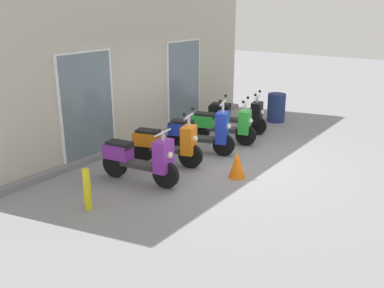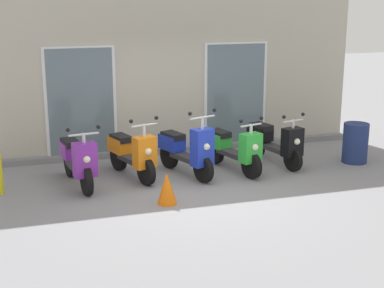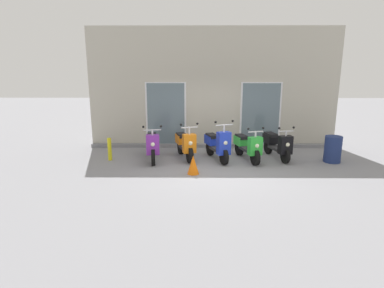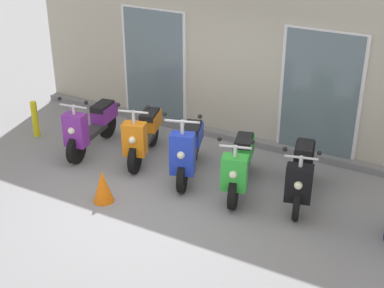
# 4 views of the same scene
# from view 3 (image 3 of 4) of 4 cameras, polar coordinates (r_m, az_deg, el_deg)

# --- Properties ---
(ground_plane) EXTENTS (40.00, 40.00, 0.00)m
(ground_plane) POSITION_cam_3_polar(r_m,az_deg,el_deg) (9.57, 4.34, -3.98)
(ground_plane) COLOR gray
(storefront_facade) EXTENTS (8.69, 0.50, 4.15)m
(storefront_facade) POSITION_cam_3_polar(r_m,az_deg,el_deg) (11.72, 3.71, 9.29)
(storefront_facade) COLOR #B2AD9E
(storefront_facade) RESTS_ON ground_plane
(scooter_purple) EXTENTS (0.63, 1.64, 1.18)m
(scooter_purple) POSITION_cam_3_polar(r_m,az_deg,el_deg) (10.19, -6.89, -0.15)
(scooter_purple) COLOR black
(scooter_purple) RESTS_ON ground_plane
(scooter_orange) EXTENTS (0.77, 1.53, 1.21)m
(scooter_orange) POSITION_cam_3_polar(r_m,az_deg,el_deg) (10.29, -1.21, -0.00)
(scooter_orange) COLOR black
(scooter_orange) RESTS_ON ground_plane
(scooter_blue) EXTENTS (0.83, 1.52, 1.32)m
(scooter_blue) POSITION_cam_3_polar(r_m,az_deg,el_deg) (10.12, 4.42, -0.08)
(scooter_blue) COLOR black
(scooter_blue) RESTS_ON ground_plane
(scooter_green) EXTENTS (0.76, 1.60, 1.13)m
(scooter_green) POSITION_cam_3_polar(r_m,az_deg,el_deg) (10.25, 9.54, -0.33)
(scooter_green) COLOR black
(scooter_green) RESTS_ON ground_plane
(scooter_black) EXTENTS (0.71, 1.56, 1.11)m
(scooter_black) POSITION_cam_3_polar(r_m,az_deg,el_deg) (10.59, 14.52, 0.01)
(scooter_black) COLOR black
(scooter_black) RESTS_ON ground_plane
(traffic_cone) EXTENTS (0.32, 0.32, 0.52)m
(traffic_cone) POSITION_cam_3_polar(r_m,az_deg,el_deg) (8.87, 0.21, -3.60)
(traffic_cone) COLOR orange
(traffic_cone) RESTS_ON ground_plane
(trash_bin) EXTENTS (0.50, 0.50, 0.80)m
(trash_bin) POSITION_cam_3_polar(r_m,az_deg,el_deg) (10.79, 23.23, -0.83)
(trash_bin) COLOR navy
(trash_bin) RESTS_ON ground_plane
(curb_bollard) EXTENTS (0.12, 0.12, 0.70)m
(curb_bollard) POSITION_cam_3_polar(r_m,az_deg,el_deg) (10.42, -14.10, -0.88)
(curb_bollard) COLOR yellow
(curb_bollard) RESTS_ON ground_plane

